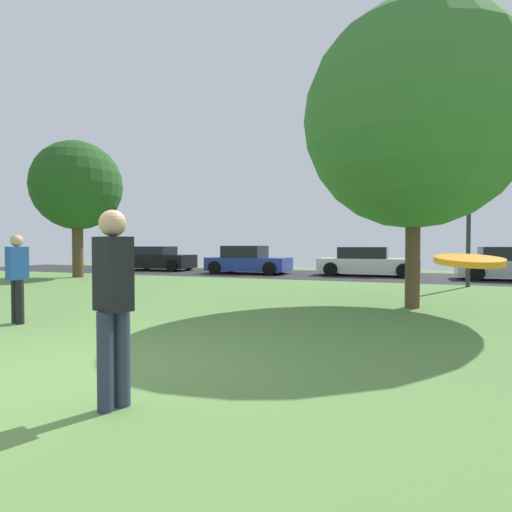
% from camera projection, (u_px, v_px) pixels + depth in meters
% --- Properties ---
extents(ground_plane, '(44.00, 44.00, 0.00)m').
position_uv_depth(ground_plane, '(84.00, 376.00, 4.44)').
color(ground_plane, '#5B8442').
extents(road_strip, '(44.00, 6.40, 0.01)m').
position_uv_depth(road_strip, '(337.00, 275.00, 19.37)').
color(road_strip, '#28282B').
rests_on(road_strip, ground_plane).
extents(oak_tree_center, '(3.92, 3.92, 6.05)m').
position_uv_depth(oak_tree_center, '(77.00, 186.00, 18.12)').
color(oak_tree_center, brown).
rests_on(oak_tree_center, ground_plane).
extents(maple_tree_near, '(4.96, 4.96, 6.77)m').
position_uv_depth(maple_tree_near, '(414.00, 119.00, 9.21)').
color(maple_tree_near, brown).
rests_on(maple_tree_near, ground_plane).
extents(person_catcher, '(0.38, 0.32, 1.74)m').
position_uv_depth(person_catcher, '(113.00, 299.00, 3.54)').
color(person_catcher, '#2D334C').
rests_on(person_catcher, ground_plane).
extents(person_bystander, '(0.30, 0.36, 1.62)m').
position_uv_depth(person_bystander, '(17.00, 275.00, 7.40)').
color(person_bystander, black).
rests_on(person_bystander, ground_plane).
extents(frisbee_disc, '(0.34, 0.34, 0.05)m').
position_uv_depth(frisbee_disc, '(469.00, 261.00, 1.69)').
color(frisbee_disc, orange).
extents(parked_car_black, '(4.05, 1.96, 1.36)m').
position_uv_depth(parked_car_black, '(158.00, 259.00, 23.26)').
color(parked_car_black, black).
rests_on(parked_car_black, ground_plane).
extents(parked_car_blue, '(4.11, 2.11, 1.40)m').
position_uv_depth(parked_car_blue, '(248.00, 261.00, 20.60)').
color(parked_car_blue, '#233893').
rests_on(parked_car_blue, ground_plane).
extents(parked_car_white, '(4.53, 1.95, 1.34)m').
position_uv_depth(parked_car_white, '(367.00, 263.00, 19.03)').
color(parked_car_white, white).
rests_on(parked_car_white, ground_plane).
extents(street_lamp_post, '(0.14, 0.14, 4.50)m').
position_uv_depth(street_lamp_post, '(469.00, 221.00, 13.93)').
color(street_lamp_post, '#2D2D33').
rests_on(street_lamp_post, ground_plane).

